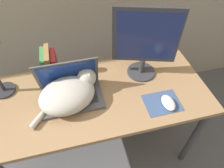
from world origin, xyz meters
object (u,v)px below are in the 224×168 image
object	(u,v)px
laptop	(71,91)
cat	(69,93)
book_row	(50,67)
external_monitor	(145,42)
webcam	(92,65)
computer_mouse	(168,103)

from	to	relation	value
laptop	cat	xyz separation A→B (m)	(-0.01, -0.04, 0.03)
cat	book_row	xyz separation A→B (m)	(-0.09, 0.21, 0.03)
external_monitor	book_row	bearing A→B (deg)	171.50
book_row	webcam	bearing A→B (deg)	2.62
cat	webcam	xyz separation A→B (m)	(0.16, 0.23, -0.02)
computer_mouse	external_monitor	bearing A→B (deg)	101.83
external_monitor	webcam	bearing A→B (deg)	162.81
laptop	book_row	xyz separation A→B (m)	(-0.10, 0.17, 0.06)
computer_mouse	book_row	bearing A→B (deg)	149.25
book_row	webcam	size ratio (longest dim) A/B	2.78
cat	computer_mouse	bearing A→B (deg)	-16.50
external_monitor	book_row	distance (m)	0.59
laptop	book_row	distance (m)	0.21
cat	webcam	size ratio (longest dim) A/B	5.20
computer_mouse	webcam	bearing A→B (deg)	134.01
book_row	webcam	distance (m)	0.26
laptop	external_monitor	bearing A→B (deg)	10.94
cat	external_monitor	xyz separation A→B (m)	(0.47, 0.13, 0.17)
external_monitor	webcam	xyz separation A→B (m)	(-0.31, 0.10, -0.19)
cat	book_row	world-z (taller)	book_row
computer_mouse	laptop	bearing A→B (deg)	159.41
laptop	cat	bearing A→B (deg)	-101.51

